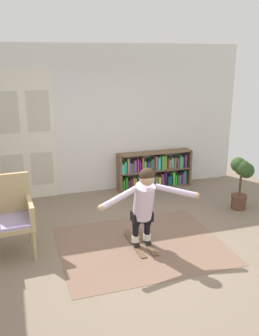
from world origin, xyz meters
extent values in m
plane|color=#7D6B58|center=(0.00, 0.00, 0.00)|extent=(7.20, 7.20, 0.00)
cube|color=silver|center=(0.00, 2.60, 1.45)|extent=(6.00, 0.10, 2.90)
cube|color=silver|center=(-1.68, 2.54, 1.18)|extent=(0.55, 0.04, 2.35)
cube|color=beige|center=(-1.68, 2.52, 1.69)|extent=(0.41, 0.01, 0.76)
cube|color=beige|center=(-1.68, 2.52, 0.59)|extent=(0.41, 0.01, 0.64)
cube|color=silver|center=(-1.13, 2.54, 1.18)|extent=(0.55, 0.04, 2.35)
cube|color=beige|center=(-1.13, 2.52, 1.69)|extent=(0.41, 0.01, 0.76)
cube|color=beige|center=(-1.13, 2.52, 0.59)|extent=(0.41, 0.01, 0.64)
cube|color=silver|center=(-1.41, 2.54, 2.40)|extent=(1.22, 0.04, 0.10)
cube|color=#7C5D4C|center=(0.04, 0.11, 0.00)|extent=(2.38, 1.93, 0.01)
cube|color=brown|center=(0.38, 2.39, 0.38)|extent=(0.04, 0.30, 0.77)
cube|color=brown|center=(1.92, 2.39, 0.38)|extent=(0.04, 0.30, 0.77)
cube|color=brown|center=(1.15, 2.39, 0.01)|extent=(1.54, 0.30, 0.02)
cube|color=brown|center=(1.15, 2.39, 0.38)|extent=(1.54, 0.30, 0.02)
cube|color=brown|center=(1.15, 2.39, 0.76)|extent=(1.54, 0.30, 0.02)
cube|color=green|center=(0.41, 2.40, 0.12)|extent=(0.04, 0.16, 0.19)
cube|color=#56A845|center=(0.46, 2.39, 0.13)|extent=(0.03, 0.17, 0.23)
cube|color=green|center=(0.51, 2.40, 0.16)|extent=(0.04, 0.22, 0.28)
cube|color=#52375B|center=(0.56, 2.38, 0.12)|extent=(0.04, 0.14, 0.20)
cube|color=maroon|center=(0.61, 2.39, 0.14)|extent=(0.04, 0.18, 0.23)
cube|color=#9DA445|center=(0.68, 2.39, 0.14)|extent=(0.04, 0.16, 0.24)
cube|color=#9E9328|center=(0.72, 2.39, 0.13)|extent=(0.04, 0.16, 0.23)
cube|color=#759DCD|center=(0.78, 2.38, 0.15)|extent=(0.04, 0.18, 0.25)
cube|color=#2584BE|center=(0.85, 2.40, 0.12)|extent=(0.06, 0.22, 0.20)
cube|color=navy|center=(0.91, 2.37, 0.12)|extent=(0.05, 0.17, 0.20)
cube|color=#C46526|center=(0.99, 2.39, 0.14)|extent=(0.07, 0.19, 0.23)
cube|color=gold|center=(1.05, 2.37, 0.16)|extent=(0.03, 0.15, 0.29)
cube|color=teal|center=(1.09, 2.39, 0.14)|extent=(0.05, 0.22, 0.25)
cube|color=#9D8D3D|center=(1.17, 2.39, 0.13)|extent=(0.05, 0.18, 0.22)
cube|color=#BFCE79|center=(1.23, 2.38, 0.12)|extent=(0.06, 0.21, 0.21)
cube|color=brown|center=(1.30, 2.41, 0.16)|extent=(0.07, 0.22, 0.28)
cube|color=#4F1B7A|center=(1.38, 2.41, 0.17)|extent=(0.06, 0.14, 0.30)
cube|color=#145441|center=(1.45, 2.37, 0.12)|extent=(0.06, 0.20, 0.20)
cube|color=#1F4790|center=(1.50, 2.38, 0.12)|extent=(0.03, 0.18, 0.20)
cube|color=#5FCD44|center=(1.56, 2.38, 0.17)|extent=(0.06, 0.20, 0.29)
cube|color=green|center=(1.61, 2.39, 0.13)|extent=(0.03, 0.24, 0.22)
cube|color=#36652F|center=(1.66, 2.38, 0.12)|extent=(0.05, 0.22, 0.20)
cube|color=#6C7EAD|center=(1.71, 2.37, 0.12)|extent=(0.03, 0.16, 0.21)
cube|color=#713787|center=(1.77, 2.38, 0.14)|extent=(0.05, 0.22, 0.25)
cube|color=#32B571|center=(1.84, 2.40, 0.16)|extent=(0.07, 0.17, 0.29)
cube|color=#39D6CE|center=(0.42, 2.37, 0.49)|extent=(0.05, 0.23, 0.20)
cube|color=#35D687|center=(0.48, 2.40, 0.51)|extent=(0.03, 0.22, 0.23)
cube|color=#9C885C|center=(0.55, 2.38, 0.54)|extent=(0.04, 0.14, 0.30)
cube|color=#9F41CF|center=(0.60, 2.41, 0.49)|extent=(0.04, 0.20, 0.20)
cube|color=#4A6C45|center=(0.64, 2.41, 0.48)|extent=(0.04, 0.21, 0.18)
cube|color=#805396|center=(0.69, 2.40, 0.52)|extent=(0.05, 0.22, 0.25)
cube|color=#BC3E82|center=(0.75, 2.39, 0.53)|extent=(0.03, 0.19, 0.28)
cube|color=#6C1784|center=(0.80, 2.39, 0.50)|extent=(0.04, 0.16, 0.22)
cube|color=olive|center=(0.86, 2.40, 0.54)|extent=(0.03, 0.22, 0.29)
cube|color=#4CBD4E|center=(0.91, 2.37, 0.49)|extent=(0.06, 0.15, 0.21)
cube|color=#5F21CB|center=(0.97, 2.38, 0.49)|extent=(0.03, 0.19, 0.19)
cube|color=#235626|center=(1.01, 2.41, 0.50)|extent=(0.03, 0.24, 0.21)
cube|color=#306B50|center=(1.06, 2.40, 0.51)|extent=(0.07, 0.18, 0.24)
cube|color=brown|center=(1.10, 2.40, 0.52)|extent=(0.03, 0.16, 0.25)
cube|color=#B3596B|center=(1.15, 2.38, 0.54)|extent=(0.04, 0.16, 0.29)
cube|color=#3BD1C7|center=(1.21, 2.40, 0.53)|extent=(0.05, 0.23, 0.27)
cube|color=#5BA33E|center=(1.30, 2.39, 0.54)|extent=(0.06, 0.22, 0.29)
cube|color=#97B54A|center=(1.36, 2.39, 0.53)|extent=(0.03, 0.20, 0.28)
cube|color=brown|center=(1.41, 2.41, 0.51)|extent=(0.05, 0.23, 0.23)
cube|color=pink|center=(1.47, 2.41, 0.49)|extent=(0.06, 0.20, 0.19)
cube|color=#55A886|center=(1.53, 2.40, 0.51)|extent=(0.05, 0.18, 0.22)
cube|color=olive|center=(1.59, 2.39, 0.51)|extent=(0.05, 0.16, 0.23)
cube|color=#784280|center=(1.65, 2.40, 0.50)|extent=(0.06, 0.21, 0.22)
cube|color=#43B360|center=(1.71, 2.38, 0.52)|extent=(0.05, 0.20, 0.26)
cube|color=#7A4786|center=(1.76, 2.39, 0.50)|extent=(0.05, 0.18, 0.22)
cube|color=#5C3671|center=(1.82, 2.37, 0.53)|extent=(0.05, 0.17, 0.28)
cylinder|color=tan|center=(-1.48, 0.21, 0.21)|extent=(0.05, 0.05, 0.42)
cylinder|color=tan|center=(-1.50, 0.73, 0.21)|extent=(0.05, 0.05, 0.42)
cube|color=tan|center=(-1.75, 0.45, 0.45)|extent=(0.63, 0.63, 0.06)
cube|color=#AB9DD1|center=(-1.75, 0.45, 0.50)|extent=(0.57, 0.57, 0.04)
cube|color=tan|center=(-1.76, 0.72, 0.80)|extent=(0.60, 0.09, 0.60)
cube|color=tan|center=(-1.48, 0.47, 0.62)|extent=(0.09, 0.56, 0.28)
cylinder|color=brown|center=(2.18, 0.85, 0.13)|extent=(0.26, 0.26, 0.26)
cylinder|color=brown|center=(2.18, 0.85, 0.24)|extent=(0.28, 0.28, 0.04)
cylinder|color=#4C3823|center=(2.18, 0.85, 0.44)|extent=(0.04, 0.04, 0.36)
sphere|color=#2B4720|center=(2.12, 0.74, 0.81)|extent=(0.28, 0.28, 0.28)
sphere|color=#2B4720|center=(2.08, 0.81, 0.86)|extent=(0.26, 0.26, 0.26)
sphere|color=#2B4720|center=(2.30, 0.87, 0.71)|extent=(0.28, 0.28, 0.28)
sphere|color=#2B4720|center=(2.30, 0.86, 0.73)|extent=(0.25, 0.25, 0.25)
cube|color=brown|center=(-0.05, 0.11, 0.01)|extent=(0.10, 0.74, 0.01)
cube|color=brown|center=(-0.05, 0.45, 0.05)|extent=(0.09, 0.11, 0.06)
cube|color=black|center=(-0.05, 0.09, 0.04)|extent=(0.08, 0.12, 0.04)
cube|color=brown|center=(0.13, 0.12, 0.01)|extent=(0.10, 0.74, 0.01)
cube|color=brown|center=(0.13, 0.46, 0.05)|extent=(0.09, 0.11, 0.06)
cube|color=black|center=(0.13, 0.10, 0.04)|extent=(0.08, 0.12, 0.04)
cylinder|color=white|center=(-0.05, 0.11, 0.13)|extent=(0.11, 0.11, 0.10)
cylinder|color=black|center=(-0.05, 0.11, 0.33)|extent=(0.09, 0.09, 0.30)
cylinder|color=black|center=(-0.05, 0.10, 0.45)|extent=(0.11, 0.11, 0.22)
cylinder|color=white|center=(0.13, 0.12, 0.13)|extent=(0.11, 0.11, 0.10)
cylinder|color=black|center=(0.13, 0.12, 0.33)|extent=(0.09, 0.09, 0.30)
cylinder|color=black|center=(0.13, 0.10, 0.45)|extent=(0.11, 0.11, 0.22)
cube|color=black|center=(0.04, 0.10, 0.47)|extent=(0.30, 0.18, 0.14)
cylinder|color=silver|center=(0.04, 0.03, 0.73)|extent=(0.28, 0.40, 0.57)
sphere|color=tan|center=(0.04, -0.09, 1.11)|extent=(0.20, 0.20, 0.20)
sphere|color=#382619|center=(0.04, -0.08, 1.15)|extent=(0.21, 0.21, 0.21)
cylinder|color=silver|center=(-0.37, -0.14, 0.90)|extent=(0.57, 0.29, 0.20)
sphere|color=tan|center=(-0.63, -0.24, 0.83)|extent=(0.09, 0.09, 0.09)
cylinder|color=silver|center=(0.46, -0.13, 0.90)|extent=(0.57, 0.28, 0.20)
sphere|color=tan|center=(0.72, -0.23, 0.83)|extent=(0.09, 0.09, 0.09)
camera|label=1|loc=(-1.62, -4.46, 2.70)|focal=39.43mm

